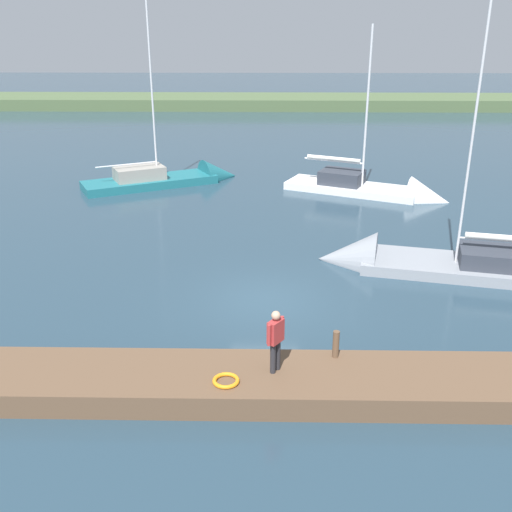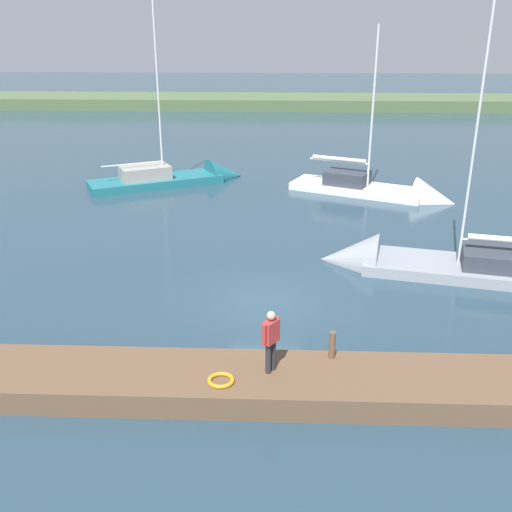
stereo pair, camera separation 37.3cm
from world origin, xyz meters
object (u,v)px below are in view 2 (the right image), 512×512
at_px(mooring_post_near, 332,345).
at_px(sailboat_outer_mooring, 182,180).
at_px(sailboat_mid_channel, 387,194).
at_px(sailboat_near_dock, 421,267).
at_px(person_on_dock, 271,337).
at_px(life_ring_buoy, 221,380).

xyz_separation_m(mooring_post_near, sailboat_outer_mooring, (7.12, -20.17, -0.84)).
bearing_deg(mooring_post_near, sailboat_mid_channel, -104.09).
height_order(sailboat_outer_mooring, sailboat_near_dock, sailboat_outer_mooring).
relative_size(mooring_post_near, sailboat_near_dock, 0.07).
relative_size(sailboat_outer_mooring, person_on_dock, 6.68).
bearing_deg(person_on_dock, sailboat_mid_channel, 107.97).
xyz_separation_m(mooring_post_near, sailboat_mid_channel, (-4.45, -17.73, -0.86)).
bearing_deg(person_on_dock, sailboat_near_dock, 91.60).
bearing_deg(sailboat_mid_channel, mooring_post_near, -79.66).
xyz_separation_m(sailboat_near_dock, person_on_dock, (5.59, 8.14, 1.44)).
relative_size(mooring_post_near, sailboat_outer_mooring, 0.07).
distance_m(sailboat_outer_mooring, sailboat_near_dock, 16.91).
bearing_deg(life_ring_buoy, person_on_dock, -155.76).
xyz_separation_m(mooring_post_near, person_on_dock, (1.57, 0.70, 0.58)).
bearing_deg(person_on_dock, mooring_post_near, 59.93).
bearing_deg(mooring_post_near, person_on_dock, 23.86).
bearing_deg(sailboat_near_dock, life_ring_buoy, 64.76).
distance_m(sailboat_mid_channel, sailboat_outer_mooring, 11.82).
bearing_deg(sailboat_outer_mooring, person_on_dock, -102.06).
distance_m(sailboat_mid_channel, person_on_dock, 19.44).
xyz_separation_m(life_ring_buoy, person_on_dock, (-1.19, -0.54, 0.90)).
distance_m(mooring_post_near, sailboat_mid_channel, 18.30).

